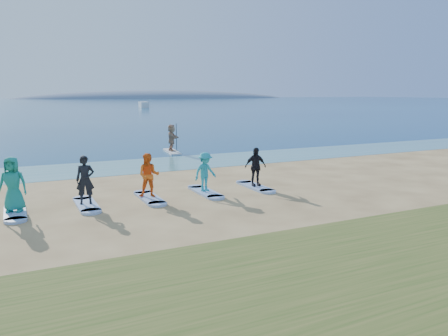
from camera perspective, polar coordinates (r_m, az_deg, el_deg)
name	(u,v)px	position (r m, az deg, el deg)	size (l,w,h in m)	color
ground	(222,209)	(15.61, -0.27, -5.40)	(600.00, 600.00, 0.00)	tan
shallow_water	(142,165)	(25.27, -10.63, 0.34)	(600.00, 600.00, 0.00)	teal
ocean	(30,104)	(173.75, -23.97, 7.65)	(600.00, 600.00, 0.00)	navy
island_ridge	(162,98)	(329.62, -8.06, 9.03)	(220.00, 56.00, 18.00)	slate
paddleboard	(172,152)	(30.42, -6.82, 2.13)	(0.70, 3.00, 0.12)	silver
paddleboarder	(172,138)	(30.30, -6.86, 3.96)	(1.70, 0.54, 1.83)	tan
boat_offshore_b	(144,108)	(123.92, -10.44, 7.78)	(2.09, 5.71, 1.56)	silver
surfboard_0	(15,212)	(16.66, -25.63, -5.25)	(0.70, 2.20, 0.09)	#90AEDF
student_0	(13,184)	(16.45, -25.88, -1.92)	(0.92, 0.60, 1.89)	#1C8978
surfboard_1	(87,205)	(16.81, -17.51, -4.60)	(0.70, 2.20, 0.09)	#90AEDF
student_1	(85,180)	(16.61, -17.68, -1.48)	(0.65, 0.42, 1.77)	black
surfboard_2	(150,198)	(17.29, -9.70, -3.88)	(0.70, 2.20, 0.09)	#90AEDF
student_2	(149,175)	(17.10, -9.79, -0.95)	(0.83, 0.65, 1.71)	orange
surfboard_3	(205,192)	(18.06, -2.46, -3.15)	(0.70, 2.20, 0.09)	#90AEDF
student_3	(205,172)	(17.89, -2.48, -0.50)	(1.04, 0.60, 1.61)	teal
surfboard_4	(255,187)	(19.11, 4.09, -2.45)	(0.70, 2.20, 0.09)	#90AEDF
student_4	(255,167)	(18.94, 4.12, 0.17)	(0.98, 0.41, 1.68)	black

